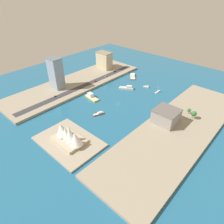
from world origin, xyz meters
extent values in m
plane|color=#23668E|center=(0.00, 0.00, 0.00)|extent=(440.00, 440.00, 0.00)
cube|color=#9E937F|center=(-90.26, 0.00, 1.64)|extent=(70.00, 240.00, 3.29)
cube|color=#9E937F|center=(90.26, 0.00, 1.64)|extent=(70.00, 240.00, 3.29)
cube|color=#A89E89|center=(-14.40, 95.70, 1.00)|extent=(68.86, 47.92, 2.00)
cube|color=#38383D|center=(71.25, 0.00, 3.36)|extent=(10.35, 228.00, 0.15)
cube|color=silver|center=(17.77, -41.22, 1.50)|extent=(21.51, 17.76, 2.99)
cone|color=silver|center=(27.30, -34.57, 1.50)|extent=(3.75, 3.75, 2.70)
cube|color=white|center=(14.63, -43.40, 4.51)|extent=(9.77, 8.88, 3.02)
cube|color=beige|center=(17.77, -41.22, 3.04)|extent=(20.65, 17.05, 0.10)
cube|color=yellow|center=(36.24, 15.54, 1.07)|extent=(25.34, 11.63, 2.13)
cone|color=yellow|center=(23.56, 17.25, 1.07)|extent=(2.16, 2.16, 1.92)
cube|color=white|center=(39.65, 15.08, 4.69)|extent=(9.28, 6.83, 5.11)
cube|color=beige|center=(36.24, 15.54, 2.18)|extent=(24.33, 11.16, 0.10)
cube|color=#999EA3|center=(-1.81, -67.20, 0.63)|extent=(10.09, 7.07, 1.26)
cone|color=#999EA3|center=(2.83, -65.40, 0.63)|extent=(1.46, 1.46, 1.13)
cube|color=white|center=(-3.24, -67.75, 2.11)|extent=(4.39, 4.08, 1.70)
cube|color=beige|center=(-1.81, -67.20, 1.31)|extent=(9.69, 6.78, 0.10)
cube|color=white|center=(-24.33, -65.13, 0.54)|extent=(4.75, 11.11, 1.08)
cone|color=white|center=(-23.27, -59.55, 0.54)|extent=(1.13, 1.13, 0.97)
cube|color=white|center=(-24.66, -66.85, 1.67)|extent=(3.01, 5.37, 1.20)
cube|color=beige|center=(-24.33, -65.13, 1.13)|extent=(4.56, 10.66, 0.10)
cylinder|color=silver|center=(-24.23, -64.60, 6.67)|extent=(0.24, 0.24, 11.19)
cube|color=red|center=(-0.37, 38.16, 0.76)|extent=(9.00, 15.01, 1.52)
cone|color=red|center=(2.54, 45.34, 0.76)|extent=(1.78, 1.78, 1.37)
cube|color=white|center=(-1.13, 36.29, 2.44)|extent=(5.11, 6.68, 1.83)
cube|color=beige|center=(-0.37, 38.16, 1.57)|extent=(8.64, 14.41, 0.10)
cube|color=brown|center=(39.40, -85.60, 0.66)|extent=(23.80, 27.17, 1.31)
cone|color=brown|center=(30.72, -74.39, 0.66)|extent=(1.66, 1.66, 1.18)
cube|color=white|center=(41.36, -88.12, 2.39)|extent=(11.67, 12.47, 2.15)
cube|color=beige|center=(39.40, -85.60, 1.36)|extent=(22.84, 26.09, 0.10)
cube|color=#C6B793|center=(100.07, -76.47, 17.83)|extent=(27.24, 17.14, 29.09)
cube|color=gray|center=(100.07, -76.47, 32.78)|extent=(28.33, 17.82, 0.80)
cube|color=#8C9EB2|center=(96.61, 30.76, 26.17)|extent=(19.47, 15.62, 45.77)
cube|color=slate|center=(96.61, 30.76, 49.46)|extent=(20.25, 16.25, 0.80)
cube|color=gray|center=(-72.86, -0.90, 11.16)|extent=(26.17, 25.57, 15.73)
cube|color=slate|center=(-72.86, -0.90, 19.42)|extent=(27.22, 26.60, 0.80)
cylinder|color=black|center=(73.32, 53.43, 3.76)|extent=(0.27, 0.65, 0.64)
cylinder|color=black|center=(74.86, 53.48, 3.76)|extent=(0.27, 0.65, 0.64)
cylinder|color=black|center=(73.41, 50.42, 3.76)|extent=(0.27, 0.65, 0.64)
cylinder|color=black|center=(74.95, 50.46, 3.76)|extent=(0.27, 0.65, 0.64)
cube|color=blue|center=(74.13, 51.95, 4.05)|extent=(1.87, 4.35, 0.78)
cube|color=#262D38|center=(74.14, 51.73, 4.69)|extent=(1.60, 2.46, 0.51)
cylinder|color=black|center=(71.97, -73.54, 3.76)|extent=(0.25, 0.64, 0.64)
cylinder|color=black|center=(73.73, -73.54, 3.76)|extent=(0.25, 0.64, 0.64)
cylinder|color=black|center=(71.97, -76.89, 3.76)|extent=(0.25, 0.64, 0.64)
cylinder|color=black|center=(73.74, -76.89, 3.76)|extent=(0.25, 0.64, 0.64)
cube|color=black|center=(72.85, -75.22, 4.09)|extent=(1.97, 4.78, 0.87)
cube|color=#262D38|center=(72.85, -75.45, 4.81)|extent=(1.73, 2.68, 0.56)
cylinder|color=black|center=(69.82, -49.85, 3.76)|extent=(0.26, 0.64, 0.64)
cylinder|color=black|center=(68.15, -49.86, 3.76)|extent=(0.26, 0.64, 0.64)
cylinder|color=black|center=(69.79, -46.69, 3.76)|extent=(0.26, 0.64, 0.64)
cylinder|color=black|center=(68.12, -46.71, 3.76)|extent=(0.26, 0.64, 0.64)
cube|color=white|center=(68.97, -48.28, 4.10)|extent=(1.91, 4.53, 0.88)
cube|color=#262D38|center=(68.97, -48.05, 4.86)|extent=(1.67, 2.54, 0.65)
cylinder|color=black|center=(69.64, -23.95, 3.76)|extent=(0.27, 0.65, 0.64)
cylinder|color=black|center=(67.96, -24.00, 3.76)|extent=(0.27, 0.65, 0.64)
cylinder|color=black|center=(69.53, -20.42, 3.76)|extent=(0.27, 0.65, 0.64)
cylinder|color=black|center=(67.85, -20.47, 3.76)|extent=(0.27, 0.65, 0.64)
cube|color=red|center=(68.75, -22.21, 4.09)|extent=(2.04, 5.10, 0.86)
cube|color=#262D38|center=(68.74, -21.96, 4.84)|extent=(1.74, 2.88, 0.65)
cylinder|color=black|center=(64.97, -20.63, 6.04)|extent=(0.18, 0.18, 5.50)
cube|color=black|center=(64.97, -20.63, 9.29)|extent=(0.36, 0.36, 1.00)
sphere|color=red|center=(64.97, -20.63, 9.64)|extent=(0.24, 0.24, 0.24)
sphere|color=yellow|center=(64.97, -20.63, 9.29)|extent=(0.24, 0.24, 0.24)
sphere|color=green|center=(64.97, -20.63, 8.94)|extent=(0.24, 0.24, 0.24)
cube|color=#BCAD93|center=(-14.40, 95.70, 3.50)|extent=(34.44, 24.42, 3.00)
cone|color=white|center=(-27.11, 95.70, 12.04)|extent=(14.61, 12.32, 16.02)
cone|color=white|center=(-18.57, 95.70, 14.63)|extent=(11.51, 9.53, 20.15)
cone|color=white|center=(-11.02, 95.70, 11.40)|extent=(9.74, 8.20, 13.73)
cone|color=white|center=(-4.21, 95.70, 11.89)|extent=(15.82, 13.95, 15.68)
cylinder|color=brown|center=(-85.68, -36.03, 4.83)|extent=(0.50, 0.50, 3.08)
sphere|color=#2D7233|center=(-85.68, -36.03, 8.17)|extent=(4.49, 4.49, 4.49)
cylinder|color=brown|center=(-94.17, -29.36, 5.42)|extent=(0.50, 0.50, 4.26)
sphere|color=#2D7233|center=(-94.17, -29.36, 10.15)|extent=(6.50, 6.50, 6.50)
camera|label=1|loc=(-154.13, 181.87, 143.56)|focal=32.02mm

